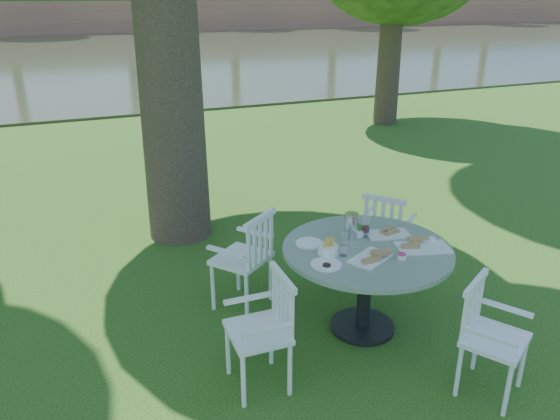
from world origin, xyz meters
The scene contains 8 objects.
ground centered at (0.00, 0.00, 0.00)m, with size 140.00×140.00×0.00m, color #193E0D.
table centered at (0.41, -0.70, 0.64)m, with size 1.40×1.40×0.79m.
chair_ne centered at (1.11, 0.09, 0.52)m, with size 0.61×0.61×0.89m.
chair_nw centered at (-0.37, 0.01, 0.55)m, with size 0.64×0.64×0.94m.
chair_sw centered at (-0.60, -1.03, 0.52)m, with size 0.43×0.46×0.89m.
chair_se centered at (0.80, -1.68, 0.51)m, with size 0.58×0.57×0.86m.
tableware centered at (0.38, -0.63, 0.83)m, with size 1.23×0.74×0.23m.
river centered at (0.00, 23.00, 0.00)m, with size 100.00×28.00×0.12m, color #2E351F.
Camera 1 is at (-1.83, -4.16, 2.74)m, focal length 35.00 mm.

